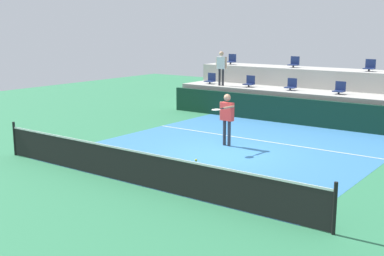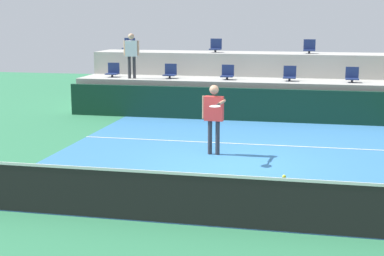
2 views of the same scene
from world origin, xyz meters
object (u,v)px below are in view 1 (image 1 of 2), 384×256
stadium_chair_lower_mid_left (291,85)px  stadium_chair_upper_far_left (231,60)px  stadium_chair_upper_right (370,66)px  stadium_chair_lower_left (250,82)px  stadium_chair_upper_left (294,63)px  tennis_player (227,114)px  stadium_chair_lower_far_left (211,79)px  tennis_ball (196,160)px  stadium_chair_lower_mid_right (340,89)px  spectator_leaning_on_rail (221,65)px

stadium_chair_lower_mid_left → stadium_chair_upper_far_left: (-4.24, 1.80, 0.85)m
stadium_chair_upper_right → stadium_chair_lower_left: bearing=-159.9°
stadium_chair_upper_left → tennis_player: bearing=-80.6°
stadium_chair_upper_far_left → stadium_chair_upper_right: bearing=0.0°
stadium_chair_lower_far_left → tennis_ball: (6.88, -10.72, -0.67)m
stadium_chair_upper_right → stadium_chair_lower_mid_right: bearing=-109.1°
spectator_leaning_on_rail → tennis_ball: 12.04m
tennis_player → spectator_leaning_on_rail: (-4.03, 5.83, 1.12)m
stadium_chair_lower_mid_right → stadium_chair_upper_far_left: bearing=164.4°
tennis_player → tennis_ball: size_ratio=26.17×
spectator_leaning_on_rail → tennis_ball: spectator_leaning_on_rail is taller
stadium_chair_lower_mid_left → stadium_chair_lower_far_left: bearing=180.0°
stadium_chair_upper_right → tennis_player: size_ratio=0.29×
stadium_chair_lower_far_left → stadium_chair_upper_far_left: 1.99m
stadium_chair_lower_far_left → spectator_leaning_on_rail: (0.86, -0.38, 0.75)m
stadium_chair_lower_far_left → tennis_ball: bearing=-57.3°
stadium_chair_lower_far_left → stadium_chair_upper_left: size_ratio=1.00×
stadium_chair_upper_far_left → tennis_ball: stadium_chair_upper_far_left is taller
stadium_chair_lower_left → stadium_chair_upper_left: (1.37, 1.80, 0.85)m
stadium_chair_lower_mid_left → stadium_chair_upper_right: (2.81, 1.80, 0.85)m
stadium_chair_lower_mid_right → tennis_player: bearing=-104.5°
stadium_chair_upper_far_left → stadium_chair_upper_right: 7.06m
stadium_chair_lower_mid_right → tennis_player: size_ratio=0.29×
stadium_chair_lower_mid_left → stadium_chair_upper_right: bearing=32.6°
stadium_chair_lower_mid_left → spectator_leaning_on_rail: bearing=-173.6°
tennis_ball → stadium_chair_lower_mid_left: bearing=103.5°
stadium_chair_upper_left → stadium_chair_lower_mid_left: bearing=-67.7°
stadium_chair_upper_right → spectator_leaning_on_rail: bearing=-160.8°
spectator_leaning_on_rail → stadium_chair_upper_left: bearing=38.9°
stadium_chair_lower_far_left → stadium_chair_lower_left: 2.20m
stadium_chair_lower_mid_right → tennis_player: (-1.60, -6.22, -0.37)m
stadium_chair_lower_far_left → stadium_chair_upper_far_left: bearing=88.1°
stadium_chair_upper_left → spectator_leaning_on_rail: spectator_leaning_on_rail is taller
stadium_chair_upper_left → stadium_chair_upper_far_left: bearing=180.0°
stadium_chair_lower_left → tennis_player: bearing=-66.6°
spectator_leaning_on_rail → tennis_ball: size_ratio=23.80×
stadium_chair_lower_left → spectator_leaning_on_rail: bearing=-163.9°
spectator_leaning_on_rail → tennis_ball: (6.02, -10.33, -1.42)m
stadium_chair_lower_far_left → stadium_chair_lower_mid_left: 4.30m
stadium_chair_lower_mid_right → stadium_chair_upper_right: 2.09m
stadium_chair_upper_right → stadium_chair_lower_far_left: bearing=-165.8°
stadium_chair_lower_mid_left → stadium_chair_upper_left: 2.12m
stadium_chair_lower_mid_left → stadium_chair_upper_right: stadium_chair_upper_right is taller
stadium_chair_lower_mid_left → tennis_ball: bearing=-76.5°
stadium_chair_lower_left → stadium_chair_upper_left: 2.42m
stadium_chair_lower_far_left → tennis_player: size_ratio=0.29×
stadium_chair_upper_far_left → tennis_player: stadium_chair_upper_far_left is taller
stadium_chair_upper_right → tennis_player: bearing=-105.5°
stadium_chair_upper_far_left → tennis_player: bearing=-58.9°
tennis_player → spectator_leaning_on_rail: bearing=124.6°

